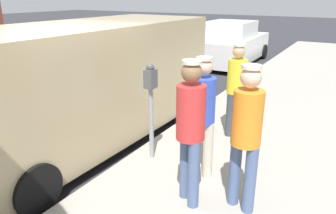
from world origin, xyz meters
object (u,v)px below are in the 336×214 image
(parked_sedan_ahead, at_px, (231,45))
(pedestrian_in_blue, at_px, (202,110))
(parking_meter_near, at_px, (151,95))
(pedestrian_in_red, at_px, (190,125))
(pedestrian_in_orange, at_px, (246,130))
(pedestrian_in_yellow, at_px, (237,84))
(parked_van, at_px, (93,79))

(parked_sedan_ahead, bearing_deg, pedestrian_in_blue, -72.70)
(parking_meter_near, xyz_separation_m, pedestrian_in_red, (1.04, -0.74, 0.01))
(pedestrian_in_red, xyz_separation_m, pedestrian_in_orange, (0.60, 0.21, -0.02))
(pedestrian_in_yellow, bearing_deg, pedestrian_in_blue, -87.46)
(pedestrian_in_red, xyz_separation_m, pedestrian_in_yellow, (-0.22, 2.26, -0.08))
(parking_meter_near, relative_size, pedestrian_in_red, 0.85)
(pedestrian_in_orange, xyz_separation_m, parked_sedan_ahead, (-3.39, 8.95, -0.42))
(pedestrian_in_blue, xyz_separation_m, pedestrian_in_orange, (0.74, -0.45, 0.04))
(pedestrian_in_blue, height_order, pedestrian_in_yellow, pedestrian_in_blue)
(pedestrian_in_yellow, relative_size, pedestrian_in_orange, 0.95)
(parking_meter_near, xyz_separation_m, parked_van, (-1.50, 0.36, -0.03))
(parking_meter_near, bearing_deg, pedestrian_in_red, -35.68)
(pedestrian_in_red, distance_m, pedestrian_in_yellow, 2.27)
(parking_meter_near, height_order, pedestrian_in_orange, pedestrian_in_orange)
(parked_van, bearing_deg, pedestrian_in_red, -23.52)
(parked_van, relative_size, parked_sedan_ahead, 1.19)
(pedestrian_in_red, relative_size, pedestrian_in_yellow, 1.07)
(pedestrian_in_red, relative_size, parked_van, 0.34)
(pedestrian_in_yellow, distance_m, parked_van, 2.59)
(pedestrian_in_blue, bearing_deg, parking_meter_near, 174.22)
(parking_meter_near, xyz_separation_m, pedestrian_in_yellow, (0.82, 1.52, -0.07))
(parked_van, bearing_deg, pedestrian_in_yellow, 26.49)
(pedestrian_in_red, distance_m, parked_sedan_ahead, 9.58)
(pedestrian_in_blue, distance_m, pedestrian_in_yellow, 1.61)
(parking_meter_near, distance_m, pedestrian_in_orange, 1.72)
(pedestrian_in_blue, distance_m, pedestrian_in_orange, 0.87)
(parking_meter_near, bearing_deg, parked_sedan_ahead, 101.79)
(parked_van, bearing_deg, pedestrian_in_blue, -10.65)
(pedestrian_in_orange, distance_m, parked_sedan_ahead, 9.58)
(parked_van, height_order, parked_sedan_ahead, parked_van)
(pedestrian_in_red, height_order, pedestrian_in_orange, pedestrian_in_red)
(pedestrian_in_red, bearing_deg, parking_meter_near, 144.32)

